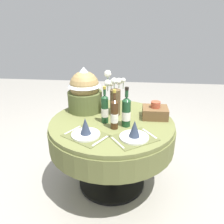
{
  "coord_description": "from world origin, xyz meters",
  "views": [
    {
      "loc": [
        0.2,
        -1.93,
        1.65
      ],
      "look_at": [
        0.0,
        0.03,
        0.8
      ],
      "focal_mm": 36.24,
      "sensor_mm": 36.0,
      "label": 1
    }
  ],
  "objects_px": {
    "flower_vase": "(114,95)",
    "wine_bottle_centre": "(105,109)",
    "wine_bottle_right": "(114,114)",
    "place_setting_right": "(134,133)",
    "dining_table": "(112,135)",
    "woven_basket_side_right": "(155,112)",
    "place_setting_left": "(86,131)",
    "gift_tub_back_left": "(85,88)",
    "wine_bottle_left": "(126,112)"
  },
  "relations": [
    {
      "from": "wine_bottle_right",
      "to": "woven_basket_side_right",
      "type": "relative_size",
      "value": 1.47
    },
    {
      "from": "place_setting_right",
      "to": "wine_bottle_centre",
      "type": "height_order",
      "value": "wine_bottle_centre"
    },
    {
      "from": "place_setting_right",
      "to": "wine_bottle_centre",
      "type": "xyz_separation_m",
      "value": [
        -0.28,
        0.28,
        0.09
      ]
    },
    {
      "from": "wine_bottle_right",
      "to": "woven_basket_side_right",
      "type": "bearing_deg",
      "value": 35.92
    },
    {
      "from": "flower_vase",
      "to": "gift_tub_back_left",
      "type": "xyz_separation_m",
      "value": [
        -0.31,
        0.08,
        0.03
      ]
    },
    {
      "from": "flower_vase",
      "to": "woven_basket_side_right",
      "type": "xyz_separation_m",
      "value": [
        0.4,
        -0.04,
        -0.15
      ]
    },
    {
      "from": "dining_table",
      "to": "wine_bottle_left",
      "type": "height_order",
      "value": "wine_bottle_left"
    },
    {
      "from": "dining_table",
      "to": "place_setting_right",
      "type": "xyz_separation_m",
      "value": [
        0.22,
        -0.31,
        0.2
      ]
    },
    {
      "from": "place_setting_left",
      "to": "gift_tub_back_left",
      "type": "relative_size",
      "value": 0.93
    },
    {
      "from": "wine_bottle_centre",
      "to": "gift_tub_back_left",
      "type": "height_order",
      "value": "gift_tub_back_left"
    },
    {
      "from": "place_setting_right",
      "to": "wine_bottle_left",
      "type": "height_order",
      "value": "wine_bottle_left"
    },
    {
      "from": "wine_bottle_left",
      "to": "wine_bottle_right",
      "type": "relative_size",
      "value": 1.02
    },
    {
      "from": "place_setting_left",
      "to": "wine_bottle_centre",
      "type": "height_order",
      "value": "wine_bottle_centre"
    },
    {
      "from": "place_setting_right",
      "to": "woven_basket_side_right",
      "type": "bearing_deg",
      "value": 65.71
    },
    {
      "from": "woven_basket_side_right",
      "to": "flower_vase",
      "type": "bearing_deg",
      "value": 174.99
    },
    {
      "from": "flower_vase",
      "to": "wine_bottle_left",
      "type": "xyz_separation_m",
      "value": [
        0.13,
        -0.25,
        -0.07
      ]
    },
    {
      "from": "wine_bottle_centre",
      "to": "wine_bottle_left",
      "type": "bearing_deg",
      "value": -15.67
    },
    {
      "from": "dining_table",
      "to": "gift_tub_back_left",
      "type": "xyz_separation_m",
      "value": [
        -0.3,
        0.24,
        0.39
      ]
    },
    {
      "from": "wine_bottle_right",
      "to": "place_setting_right",
      "type": "bearing_deg",
      "value": -42.89
    },
    {
      "from": "place_setting_right",
      "to": "woven_basket_side_right",
      "type": "relative_size",
      "value": 1.77
    },
    {
      "from": "flower_vase",
      "to": "wine_bottle_centre",
      "type": "height_order",
      "value": "flower_vase"
    },
    {
      "from": "wine_bottle_left",
      "to": "wine_bottle_centre",
      "type": "distance_m",
      "value": 0.21
    },
    {
      "from": "place_setting_left",
      "to": "woven_basket_side_right",
      "type": "bearing_deg",
      "value": 35.77
    },
    {
      "from": "place_setting_left",
      "to": "dining_table",
      "type": "bearing_deg",
      "value": 58.91
    },
    {
      "from": "dining_table",
      "to": "place_setting_left",
      "type": "bearing_deg",
      "value": -121.09
    },
    {
      "from": "dining_table",
      "to": "gift_tub_back_left",
      "type": "bearing_deg",
      "value": 141.34
    },
    {
      "from": "place_setting_left",
      "to": "flower_vase",
      "type": "height_order",
      "value": "flower_vase"
    },
    {
      "from": "wine_bottle_left",
      "to": "woven_basket_side_right",
      "type": "height_order",
      "value": "wine_bottle_left"
    },
    {
      "from": "place_setting_right",
      "to": "wine_bottle_right",
      "type": "distance_m",
      "value": 0.26
    },
    {
      "from": "wine_bottle_left",
      "to": "place_setting_right",
      "type": "bearing_deg",
      "value": -70.92
    },
    {
      "from": "flower_vase",
      "to": "place_setting_right",
      "type": "bearing_deg",
      "value": -66.45
    },
    {
      "from": "dining_table",
      "to": "flower_vase",
      "type": "bearing_deg",
      "value": 86.1
    },
    {
      "from": "dining_table",
      "to": "gift_tub_back_left",
      "type": "distance_m",
      "value": 0.55
    },
    {
      "from": "dining_table",
      "to": "flower_vase",
      "type": "distance_m",
      "value": 0.39
    },
    {
      "from": "place_setting_left",
      "to": "wine_bottle_centre",
      "type": "xyz_separation_m",
      "value": [
        0.13,
        0.27,
        0.09
      ]
    },
    {
      "from": "place_setting_left",
      "to": "wine_bottle_left",
      "type": "xyz_separation_m",
      "value": [
        0.32,
        0.22,
        0.09
      ]
    },
    {
      "from": "dining_table",
      "to": "woven_basket_side_right",
      "type": "bearing_deg",
      "value": 16.64
    },
    {
      "from": "place_setting_right",
      "to": "woven_basket_side_right",
      "type": "distance_m",
      "value": 0.48
    },
    {
      "from": "wine_bottle_left",
      "to": "wine_bottle_centre",
      "type": "xyz_separation_m",
      "value": [
        -0.2,
        0.06,
        -0.0
      ]
    },
    {
      "from": "wine_bottle_right",
      "to": "dining_table",
      "type": "bearing_deg",
      "value": 104.71
    },
    {
      "from": "dining_table",
      "to": "wine_bottle_right",
      "type": "relative_size",
      "value": 3.37
    },
    {
      "from": "flower_vase",
      "to": "wine_bottle_right",
      "type": "relative_size",
      "value": 1.25
    },
    {
      "from": "flower_vase",
      "to": "gift_tub_back_left",
      "type": "relative_size",
      "value": 0.97
    },
    {
      "from": "wine_bottle_left",
      "to": "place_setting_left",
      "type": "bearing_deg",
      "value": -145.98
    },
    {
      "from": "flower_vase",
      "to": "wine_bottle_centre",
      "type": "xyz_separation_m",
      "value": [
        -0.07,
        -0.19,
        -0.07
      ]
    },
    {
      "from": "place_setting_left",
      "to": "gift_tub_back_left",
      "type": "bearing_deg",
      "value": 102.15
    },
    {
      "from": "place_setting_left",
      "to": "wine_bottle_right",
      "type": "bearing_deg",
      "value": 35.51
    },
    {
      "from": "place_setting_right",
      "to": "wine_bottle_left",
      "type": "bearing_deg",
      "value": 109.08
    },
    {
      "from": "wine_bottle_right",
      "to": "gift_tub_back_left",
      "type": "xyz_separation_m",
      "value": [
        -0.34,
        0.39,
        0.1
      ]
    },
    {
      "from": "place_setting_left",
      "to": "wine_bottle_left",
      "type": "relative_size",
      "value": 1.17
    }
  ]
}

